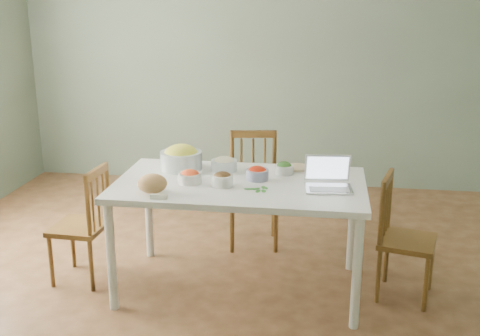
# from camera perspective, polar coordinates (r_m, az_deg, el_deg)

# --- Properties ---
(floor) EXTENTS (5.00, 5.00, 0.00)m
(floor) POSITION_cam_1_polar(r_m,az_deg,el_deg) (4.39, -3.07, -11.29)
(floor) COLOR #4B2E18
(floor) RESTS_ON ground
(wall_back) EXTENTS (5.00, 0.00, 2.70)m
(wall_back) POSITION_cam_1_polar(r_m,az_deg,el_deg) (6.38, 1.25, 10.30)
(wall_back) COLOR #596656
(wall_back) RESTS_ON ground
(wall_front) EXTENTS (5.00, 0.00, 2.70)m
(wall_front) POSITION_cam_1_polar(r_m,az_deg,el_deg) (1.67, -21.21, -9.36)
(wall_front) COLOR #596656
(wall_front) RESTS_ON ground
(dining_table) EXTENTS (1.71, 0.96, 0.80)m
(dining_table) POSITION_cam_1_polar(r_m,az_deg,el_deg) (4.19, -0.00, -6.58)
(dining_table) COLOR white
(dining_table) RESTS_ON floor
(chair_far) EXTENTS (0.47, 0.46, 0.94)m
(chair_far) POSITION_cam_1_polar(r_m,az_deg,el_deg) (4.89, 1.32, -2.24)
(chair_far) COLOR #43270F
(chair_far) RESTS_ON floor
(chair_left) EXTENTS (0.39, 0.40, 0.87)m
(chair_left) POSITION_cam_1_polar(r_m,az_deg,el_deg) (4.46, -15.29, -5.27)
(chair_left) COLOR #43270F
(chair_left) RESTS_ON floor
(chair_right) EXTENTS (0.45, 0.46, 0.87)m
(chair_right) POSITION_cam_1_polar(r_m,az_deg,el_deg) (4.22, 15.91, -6.56)
(chair_right) COLOR #43270F
(chair_right) RESTS_ON floor
(bread_boule) EXTENTS (0.21, 0.21, 0.12)m
(bread_boule) POSITION_cam_1_polar(r_m,az_deg,el_deg) (3.86, -8.47, -1.50)
(bread_boule) COLOR tan
(bread_boule) RESTS_ON dining_table
(butter_stick) EXTENTS (0.11, 0.04, 0.03)m
(butter_stick) POSITION_cam_1_polar(r_m,az_deg,el_deg) (3.75, -7.86, -2.76)
(butter_stick) COLOR silver
(butter_stick) RESTS_ON dining_table
(bowl_squash) EXTENTS (0.32, 0.32, 0.18)m
(bowl_squash) POSITION_cam_1_polar(r_m,az_deg,el_deg) (4.34, -5.70, 1.03)
(bowl_squash) COLOR #CECB43
(bowl_squash) RESTS_ON dining_table
(bowl_carrot) EXTENTS (0.18, 0.18, 0.09)m
(bowl_carrot) POSITION_cam_1_polar(r_m,az_deg,el_deg) (4.03, -4.87, -0.83)
(bowl_carrot) COLOR orange
(bowl_carrot) RESTS_ON dining_table
(bowl_onion) EXTENTS (0.20, 0.20, 0.10)m
(bowl_onion) POSITION_cam_1_polar(r_m,az_deg,el_deg) (4.29, -1.55, 0.39)
(bowl_onion) COLOR beige
(bowl_onion) RESTS_ON dining_table
(bowl_mushroom) EXTENTS (0.18, 0.18, 0.09)m
(bowl_mushroom) POSITION_cam_1_polar(r_m,az_deg,el_deg) (3.96, -1.72, -1.08)
(bowl_mushroom) COLOR black
(bowl_mushroom) RESTS_ON dining_table
(bowl_redpep) EXTENTS (0.18, 0.18, 0.09)m
(bowl_redpep) POSITION_cam_1_polar(r_m,az_deg,el_deg) (4.09, 1.68, -0.50)
(bowl_redpep) COLOR #B61000
(bowl_redpep) RESTS_ON dining_table
(bowl_broccoli) EXTENTS (0.15, 0.15, 0.09)m
(bowl_broccoli) POSITION_cam_1_polar(r_m,az_deg,el_deg) (4.23, 4.28, 0.01)
(bowl_broccoli) COLOR #093B09
(bowl_broccoli) RESTS_ON dining_table
(flatbread) EXTENTS (0.24, 0.24, 0.02)m
(flatbread) POSITION_cam_1_polar(r_m,az_deg,el_deg) (4.37, 5.55, 0.04)
(flatbread) COLOR #C6B78F
(flatbread) RESTS_ON dining_table
(basil_bunch) EXTENTS (0.18, 0.18, 0.02)m
(basil_bunch) POSITION_cam_1_polar(r_m,az_deg,el_deg) (3.89, 1.54, -1.96)
(basil_bunch) COLOR #2B7721
(basil_bunch) RESTS_ON dining_table
(laptop) EXTENTS (0.33, 0.30, 0.21)m
(laptop) POSITION_cam_1_polar(r_m,az_deg,el_deg) (3.90, 8.62, -0.65)
(laptop) COLOR silver
(laptop) RESTS_ON dining_table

